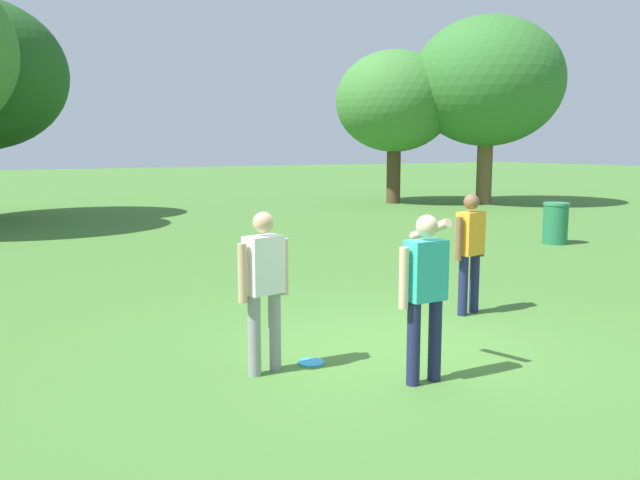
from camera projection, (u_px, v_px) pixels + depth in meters
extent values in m
plane|color=#447530|center=(399.00, 349.00, 7.53)|extent=(120.00, 120.00, 0.00)
cylinder|color=gray|center=(254.00, 336.00, 6.62)|extent=(0.13, 0.13, 0.82)
cylinder|color=gray|center=(275.00, 331.00, 6.80)|extent=(0.13, 0.13, 0.82)
cube|color=white|center=(264.00, 265.00, 6.61)|extent=(0.42, 0.30, 0.58)
sphere|color=tan|center=(263.00, 222.00, 6.55)|extent=(0.21, 0.21, 0.21)
cylinder|color=tan|center=(242.00, 273.00, 6.44)|extent=(0.09, 0.09, 0.58)
cylinder|color=tan|center=(284.00, 267.00, 6.79)|extent=(0.09, 0.09, 0.58)
cylinder|color=#1E234C|center=(474.00, 283.00, 9.14)|extent=(0.13, 0.13, 0.82)
cylinder|color=#1E234C|center=(463.00, 286.00, 8.96)|extent=(0.13, 0.13, 0.82)
cube|color=orange|center=(470.00, 233.00, 8.95)|extent=(0.42, 0.30, 0.58)
sphere|color=brown|center=(471.00, 202.00, 8.89)|extent=(0.21, 0.21, 0.21)
cylinder|color=brown|center=(481.00, 235.00, 9.13)|extent=(0.09, 0.09, 0.58)
cylinder|color=brown|center=(459.00, 239.00, 8.78)|extent=(0.09, 0.09, 0.58)
cylinder|color=#1E234C|center=(414.00, 344.00, 6.36)|extent=(0.13, 0.13, 0.82)
cylinder|color=#1E234C|center=(435.00, 340.00, 6.49)|extent=(0.13, 0.13, 0.82)
cube|color=#33B2AD|center=(426.00, 270.00, 6.32)|extent=(0.38, 0.22, 0.58)
sphere|color=beige|center=(427.00, 226.00, 6.26)|extent=(0.21, 0.21, 0.21)
cylinder|color=beige|center=(404.00, 278.00, 6.20)|extent=(0.09, 0.09, 0.58)
cylinder|color=beige|center=(430.00, 230.00, 6.64)|extent=(0.09, 0.58, 0.28)
cylinder|color=#2D9EDB|center=(311.00, 363.00, 7.03)|extent=(0.27, 0.27, 0.03)
cylinder|color=#237047|center=(555.00, 225.00, 15.44)|extent=(0.56, 0.56, 0.90)
cylinder|color=#2E8657|center=(556.00, 204.00, 15.38)|extent=(0.59, 0.59, 0.06)
cylinder|color=#4C3823|center=(394.00, 169.00, 26.02)|extent=(0.54, 0.54, 2.68)
ellipsoid|color=#3D7A33|center=(395.00, 101.00, 25.65)|extent=(4.56, 4.56, 3.87)
cylinder|color=brown|center=(485.00, 164.00, 25.51)|extent=(0.59, 0.59, 3.07)
ellipsoid|color=#33702D|center=(487.00, 81.00, 25.06)|extent=(5.67, 5.67, 4.82)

